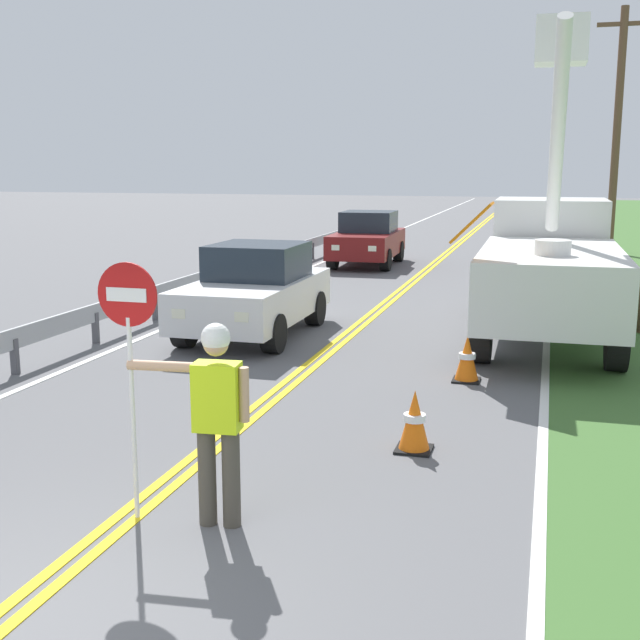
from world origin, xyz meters
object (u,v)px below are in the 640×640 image
flagger_worker (216,412)px  stop_sign_paddle (129,333)px  utility_bucket_truck (550,259)px  utility_pole_mid (617,127)px  traffic_cone_lead (414,422)px  traffic_cone_mid (467,359)px  oncoming_sedan_second (367,239)px  oncoming_sedan_nearest (255,291)px

flagger_worker → stop_sign_paddle: 1.02m
utility_bucket_truck → utility_pole_mid: 16.09m
stop_sign_paddle → traffic_cone_lead: bearing=48.8°
stop_sign_paddle → utility_bucket_truck: 9.98m
flagger_worker → traffic_cone_mid: bearing=73.5°
flagger_worker → utility_pole_mid: utility_pole_mid is taller
oncoming_sedan_second → traffic_cone_lead: size_ratio=5.94×
utility_bucket_truck → oncoming_sedan_nearest: (-5.27, -1.53, -0.59)m
stop_sign_paddle → utility_bucket_truck: utility_bucket_truck is taller
utility_bucket_truck → utility_pole_mid: utility_pole_mid is taller
traffic_cone_mid → utility_pole_mid: bearing=80.7°
oncoming_sedan_nearest → oncoming_sedan_second: size_ratio=0.99×
utility_bucket_truck → oncoming_sedan_nearest: utility_bucket_truck is taller
utility_bucket_truck → traffic_cone_mid: (-1.10, -3.79, -1.09)m
flagger_worker → utility_pole_mid: (4.81, 24.94, 3.43)m
traffic_cone_lead → traffic_cone_mid: size_ratio=1.00×
oncoming_sedan_second → utility_bucket_truck: bearing=-59.6°
flagger_worker → traffic_cone_lead: 2.80m
utility_pole_mid → traffic_cone_lead: (-3.45, -22.59, -4.13)m
traffic_cone_lead → traffic_cone_mid: same height
stop_sign_paddle → traffic_cone_lead: 3.50m
flagger_worker → oncoming_sedan_nearest: bearing=108.2°
flagger_worker → oncoming_sedan_second: bearing=98.7°
utility_bucket_truck → oncoming_sedan_second: bearing=120.4°
utility_bucket_truck → traffic_cone_lead: utility_bucket_truck is taller
traffic_cone_lead → stop_sign_paddle: bearing=-131.2°
oncoming_sedan_second → utility_pole_mid: utility_pole_mid is taller
oncoming_sedan_nearest → traffic_cone_mid: 4.76m
oncoming_sedan_second → traffic_cone_lead: 17.04m
flagger_worker → traffic_cone_mid: 5.76m
oncoming_sedan_second → utility_pole_mid: (7.69, 6.09, 3.64)m
traffic_cone_mid → utility_bucket_truck: bearing=73.8°
oncoming_sedan_second → traffic_cone_mid: 14.11m
flagger_worker → oncoming_sedan_second: 19.06m
traffic_cone_mid → stop_sign_paddle: bearing=-113.2°
stop_sign_paddle → oncoming_sedan_nearest: 8.06m
oncoming_sedan_second → traffic_cone_mid: bearing=-71.4°
stop_sign_paddle → utility_pole_mid: 25.78m
oncoming_sedan_nearest → oncoming_sedan_second: 11.11m
oncoming_sedan_nearest → traffic_cone_lead: oncoming_sedan_nearest is taller
oncoming_sedan_second → utility_pole_mid: size_ratio=0.48×
oncoming_sedan_second → utility_pole_mid: 10.46m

